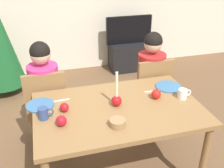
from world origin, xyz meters
name	(u,v)px	position (x,y,z in m)	size (l,w,h in m)	color
dining_table	(118,115)	(0.00, 0.00, 0.67)	(1.40, 0.90, 0.75)	olive
chair_left	(47,104)	(-0.58, 0.61, 0.51)	(0.40, 0.40, 0.90)	olive
chair_right	(151,90)	(0.57, 0.61, 0.51)	(0.40, 0.40, 0.90)	olive
person_left_child	(46,98)	(-0.58, 0.64, 0.57)	(0.30, 0.30, 1.17)	#33384C
person_right_child	(150,84)	(0.57, 0.64, 0.57)	(0.30, 0.30, 1.17)	#33384C
tv_stand	(128,56)	(0.88, 2.30, 0.24)	(0.64, 0.40, 0.48)	black
tv	(129,30)	(0.88, 2.30, 0.71)	(0.79, 0.05, 0.46)	black
candle_centerpiece	(117,99)	(-0.01, 0.03, 0.82)	(0.09, 0.09, 0.31)	red
plate_left	(40,105)	(-0.63, 0.20, 0.76)	(0.24, 0.24, 0.01)	teal
plate_right	(168,87)	(0.57, 0.21, 0.76)	(0.25, 0.25, 0.01)	teal
mug_left	(44,113)	(-0.61, 0.00, 0.80)	(0.12, 0.08, 0.10)	#33477F
mug_right	(183,94)	(0.59, -0.01, 0.79)	(0.12, 0.08, 0.09)	white
fork_left	(59,101)	(-0.47, 0.23, 0.75)	(0.18, 0.01, 0.01)	silver
fork_right	(153,91)	(0.39, 0.17, 0.75)	(0.18, 0.01, 0.01)	silver
bowl_walnuts	(118,123)	(-0.08, -0.25, 0.78)	(0.12, 0.12, 0.05)	#99754C
apple_near_candle	(61,121)	(-0.49, -0.13, 0.79)	(0.08, 0.08, 0.08)	#AD1422
apple_by_left_plate	(64,107)	(-0.44, 0.06, 0.79)	(0.08, 0.08, 0.08)	#B4161C
apple_by_right_mug	(156,94)	(0.36, 0.05, 0.79)	(0.09, 0.09, 0.09)	red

